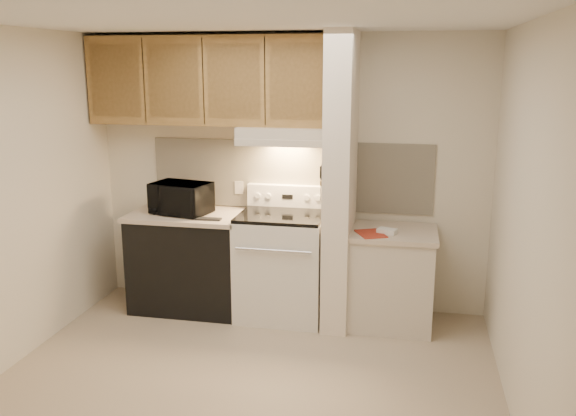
# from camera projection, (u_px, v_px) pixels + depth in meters

# --- Properties ---
(floor) EXTENTS (3.60, 3.60, 0.00)m
(floor) POSITION_uv_depth(u_px,v_px,m) (249.00, 376.00, 4.46)
(floor) COLOR tan
(floor) RESTS_ON ground
(ceiling) EXTENTS (3.60, 3.60, 0.00)m
(ceiling) POSITION_uv_depth(u_px,v_px,m) (243.00, 20.00, 3.88)
(ceiling) COLOR white
(ceiling) RESTS_ON wall_back
(wall_back) EXTENTS (3.60, 2.50, 0.02)m
(wall_back) POSITION_uv_depth(u_px,v_px,m) (290.00, 173.00, 5.60)
(wall_back) COLOR beige
(wall_back) RESTS_ON floor
(wall_left) EXTENTS (0.02, 3.00, 2.50)m
(wall_left) POSITION_uv_depth(u_px,v_px,m) (12.00, 199.00, 4.52)
(wall_left) COLOR beige
(wall_left) RESTS_ON floor
(wall_right) EXTENTS (0.02, 3.00, 2.50)m
(wall_right) POSITION_uv_depth(u_px,v_px,m) (523.00, 224.00, 3.82)
(wall_right) COLOR beige
(wall_right) RESTS_ON floor
(backsplash) EXTENTS (2.60, 0.02, 0.63)m
(backsplash) POSITION_uv_depth(u_px,v_px,m) (289.00, 175.00, 5.59)
(backsplash) COLOR beige
(backsplash) RESTS_ON wall_back
(range_body) EXTENTS (0.76, 0.65, 0.92)m
(range_body) POSITION_uv_depth(u_px,v_px,m) (282.00, 267.00, 5.45)
(range_body) COLOR silver
(range_body) RESTS_ON floor
(oven_window) EXTENTS (0.50, 0.01, 0.30)m
(oven_window) POSITION_uv_depth(u_px,v_px,m) (274.00, 274.00, 5.14)
(oven_window) COLOR black
(oven_window) RESTS_ON range_body
(oven_handle) EXTENTS (0.65, 0.02, 0.02)m
(oven_handle) POSITION_uv_depth(u_px,v_px,m) (273.00, 251.00, 5.05)
(oven_handle) COLOR silver
(oven_handle) RESTS_ON range_body
(cooktop) EXTENTS (0.74, 0.64, 0.03)m
(cooktop) POSITION_uv_depth(u_px,v_px,m) (282.00, 215.00, 5.34)
(cooktop) COLOR black
(cooktop) RESTS_ON range_body
(range_backguard) EXTENTS (0.76, 0.08, 0.20)m
(range_backguard) POSITION_uv_depth(u_px,v_px,m) (288.00, 196.00, 5.59)
(range_backguard) COLOR silver
(range_backguard) RESTS_ON range_body
(range_display) EXTENTS (0.10, 0.01, 0.04)m
(range_display) POSITION_uv_depth(u_px,v_px,m) (287.00, 197.00, 5.55)
(range_display) COLOR black
(range_display) RESTS_ON range_backguard
(range_knob_left_outer) EXTENTS (0.05, 0.02, 0.05)m
(range_knob_left_outer) POSITION_uv_depth(u_px,v_px,m) (258.00, 196.00, 5.60)
(range_knob_left_outer) COLOR silver
(range_knob_left_outer) RESTS_ON range_backguard
(range_knob_left_inner) EXTENTS (0.05, 0.02, 0.05)m
(range_knob_left_inner) POSITION_uv_depth(u_px,v_px,m) (268.00, 196.00, 5.58)
(range_knob_left_inner) COLOR silver
(range_knob_left_inner) RESTS_ON range_backguard
(range_knob_right_inner) EXTENTS (0.05, 0.02, 0.05)m
(range_knob_right_inner) POSITION_uv_depth(u_px,v_px,m) (307.00, 198.00, 5.51)
(range_knob_right_inner) COLOR silver
(range_knob_right_inner) RESTS_ON range_backguard
(range_knob_right_outer) EXTENTS (0.05, 0.02, 0.05)m
(range_knob_right_outer) POSITION_uv_depth(u_px,v_px,m) (318.00, 198.00, 5.49)
(range_knob_right_outer) COLOR silver
(range_knob_right_outer) RESTS_ON range_backguard
(dishwasher_front) EXTENTS (1.00, 0.63, 0.87)m
(dishwasher_front) POSITION_uv_depth(u_px,v_px,m) (189.00, 263.00, 5.64)
(dishwasher_front) COLOR black
(dishwasher_front) RESTS_ON floor
(left_countertop) EXTENTS (1.04, 0.67, 0.04)m
(left_countertop) POSITION_uv_depth(u_px,v_px,m) (188.00, 215.00, 5.54)
(left_countertop) COLOR beige
(left_countertop) RESTS_ON dishwasher_front
(spoon_rest) EXTENTS (0.23, 0.08, 0.02)m
(spoon_rest) POSITION_uv_depth(u_px,v_px,m) (208.00, 219.00, 5.29)
(spoon_rest) COLOR black
(spoon_rest) RESTS_ON left_countertop
(teal_jar) EXTENTS (0.11, 0.11, 0.10)m
(teal_jar) POSITION_uv_depth(u_px,v_px,m) (161.00, 201.00, 5.80)
(teal_jar) COLOR #286164
(teal_jar) RESTS_ON left_countertop
(outlet) EXTENTS (0.08, 0.01, 0.12)m
(outlet) POSITION_uv_depth(u_px,v_px,m) (239.00, 188.00, 5.70)
(outlet) COLOR beige
(outlet) RESTS_ON backsplash
(microwave) EXTENTS (0.57, 0.44, 0.28)m
(microwave) POSITION_uv_depth(u_px,v_px,m) (181.00, 198.00, 5.49)
(microwave) COLOR black
(microwave) RESTS_ON left_countertop
(partition_pillar) EXTENTS (0.22, 0.70, 2.50)m
(partition_pillar) POSITION_uv_depth(u_px,v_px,m) (340.00, 182.00, 5.17)
(partition_pillar) COLOR silver
(partition_pillar) RESTS_ON floor
(pillar_trim) EXTENTS (0.01, 0.70, 0.04)m
(pillar_trim) POSITION_uv_depth(u_px,v_px,m) (327.00, 176.00, 5.18)
(pillar_trim) COLOR olive
(pillar_trim) RESTS_ON partition_pillar
(knife_strip) EXTENTS (0.02, 0.42, 0.04)m
(knife_strip) POSITION_uv_depth(u_px,v_px,m) (325.00, 175.00, 5.13)
(knife_strip) COLOR black
(knife_strip) RESTS_ON partition_pillar
(knife_blade_a) EXTENTS (0.01, 0.03, 0.16)m
(knife_blade_a) POSITION_uv_depth(u_px,v_px,m) (321.00, 190.00, 5.00)
(knife_blade_a) COLOR silver
(knife_blade_a) RESTS_ON knife_strip
(knife_handle_a) EXTENTS (0.02, 0.02, 0.10)m
(knife_handle_a) POSITION_uv_depth(u_px,v_px,m) (321.00, 172.00, 4.96)
(knife_handle_a) COLOR black
(knife_handle_a) RESTS_ON knife_strip
(knife_blade_b) EXTENTS (0.01, 0.04, 0.18)m
(knife_blade_b) POSITION_uv_depth(u_px,v_px,m) (323.00, 189.00, 5.08)
(knife_blade_b) COLOR silver
(knife_blade_b) RESTS_ON knife_strip
(knife_handle_b) EXTENTS (0.02, 0.02, 0.10)m
(knife_handle_b) POSITION_uv_depth(u_px,v_px,m) (323.00, 171.00, 5.04)
(knife_handle_b) COLOR black
(knife_handle_b) RESTS_ON knife_strip
(knife_blade_c) EXTENTS (0.01, 0.04, 0.20)m
(knife_blade_c) POSITION_uv_depth(u_px,v_px,m) (324.00, 189.00, 5.15)
(knife_blade_c) COLOR silver
(knife_blade_c) RESTS_ON knife_strip
(knife_handle_c) EXTENTS (0.02, 0.02, 0.10)m
(knife_handle_c) POSITION_uv_depth(u_px,v_px,m) (324.00, 169.00, 5.13)
(knife_handle_c) COLOR black
(knife_handle_c) RESTS_ON knife_strip
(knife_blade_d) EXTENTS (0.01, 0.04, 0.16)m
(knife_blade_d) POSITION_uv_depth(u_px,v_px,m) (325.00, 185.00, 5.23)
(knife_blade_d) COLOR silver
(knife_blade_d) RESTS_ON knife_strip
(knife_handle_d) EXTENTS (0.02, 0.02, 0.10)m
(knife_handle_d) POSITION_uv_depth(u_px,v_px,m) (326.00, 167.00, 5.20)
(knife_handle_d) COLOR black
(knife_handle_d) RESTS_ON knife_strip
(knife_blade_e) EXTENTS (0.01, 0.04, 0.18)m
(knife_blade_e) POSITION_uv_depth(u_px,v_px,m) (326.00, 184.00, 5.29)
(knife_blade_e) COLOR silver
(knife_blade_e) RESTS_ON knife_strip
(knife_handle_e) EXTENTS (0.02, 0.02, 0.10)m
(knife_handle_e) POSITION_uv_depth(u_px,v_px,m) (327.00, 166.00, 5.28)
(knife_handle_e) COLOR black
(knife_handle_e) RESTS_ON knife_strip
(oven_mitt) EXTENTS (0.03, 0.10, 0.23)m
(oven_mitt) POSITION_uv_depth(u_px,v_px,m) (328.00, 186.00, 5.37)
(oven_mitt) COLOR gray
(oven_mitt) RESTS_ON partition_pillar
(right_cab_base) EXTENTS (0.70, 0.60, 0.81)m
(right_cab_base) POSITION_uv_depth(u_px,v_px,m) (391.00, 280.00, 5.27)
(right_cab_base) COLOR beige
(right_cab_base) RESTS_ON floor
(right_countertop) EXTENTS (0.74, 0.64, 0.04)m
(right_countertop) POSITION_uv_depth(u_px,v_px,m) (393.00, 233.00, 5.17)
(right_countertop) COLOR beige
(right_countertop) RESTS_ON right_cab_base
(red_folder) EXTENTS (0.30, 0.33, 0.01)m
(red_folder) POSITION_uv_depth(u_px,v_px,m) (371.00, 234.00, 5.06)
(red_folder) COLOR #9E2D1D
(red_folder) RESTS_ON right_countertop
(white_box) EXTENTS (0.18, 0.14, 0.04)m
(white_box) POSITION_uv_depth(u_px,v_px,m) (387.00, 231.00, 5.08)
(white_box) COLOR white
(white_box) RESTS_ON right_countertop
(range_hood) EXTENTS (0.78, 0.44, 0.15)m
(range_hood) POSITION_uv_depth(u_px,v_px,m) (285.00, 135.00, 5.30)
(range_hood) COLOR beige
(range_hood) RESTS_ON upper_cabinets
(hood_lip) EXTENTS (0.78, 0.04, 0.06)m
(hood_lip) POSITION_uv_depth(u_px,v_px,m) (280.00, 143.00, 5.11)
(hood_lip) COLOR beige
(hood_lip) RESTS_ON range_hood
(upper_cabinets) EXTENTS (2.18, 0.33, 0.77)m
(upper_cabinets) POSITION_uv_depth(u_px,v_px,m) (209.00, 81.00, 5.38)
(upper_cabinets) COLOR olive
(upper_cabinets) RESTS_ON wall_back
(cab_door_a) EXTENTS (0.46, 0.01, 0.63)m
(cab_door_a) POSITION_uv_depth(u_px,v_px,m) (115.00, 81.00, 5.38)
(cab_door_a) COLOR olive
(cab_door_a) RESTS_ON upper_cabinets
(cab_gap_a) EXTENTS (0.01, 0.01, 0.73)m
(cab_gap_a) POSITION_uv_depth(u_px,v_px,m) (144.00, 81.00, 5.33)
(cab_gap_a) COLOR black
(cab_gap_a) RESTS_ON upper_cabinets
(cab_door_b) EXTENTS (0.46, 0.01, 0.63)m
(cab_door_b) POSITION_uv_depth(u_px,v_px,m) (173.00, 81.00, 5.28)
(cab_door_b) COLOR olive
(cab_door_b) RESTS_ON upper_cabinets
(cab_gap_b) EXTENTS (0.01, 0.01, 0.73)m
(cab_gap_b) POSITION_uv_depth(u_px,v_px,m) (203.00, 81.00, 5.22)
(cab_gap_b) COLOR black
(cab_gap_b) RESTS_ON upper_cabinets
(cab_door_c) EXTENTS (0.46, 0.01, 0.63)m
(cab_door_c) POSITION_uv_depth(u_px,v_px,m) (234.00, 81.00, 5.17)
(cab_door_c) COLOR olive
(cab_door_c) RESTS_ON upper_cabinets
(cab_gap_c) EXTENTS (0.01, 0.01, 0.73)m
(cab_gap_c) POSITION_uv_depth(u_px,v_px,m) (265.00, 82.00, 5.12)
(cab_gap_c) COLOR black
(cab_gap_c) RESTS_ON upper_cabinets
(cab_door_d) EXTENTS (0.46, 0.01, 0.63)m
(cab_door_d) POSITION_uv_depth(u_px,v_px,m) (297.00, 82.00, 5.06)
(cab_door_d) COLOR olive
(cab_door_d) RESTS_ON upper_cabinets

